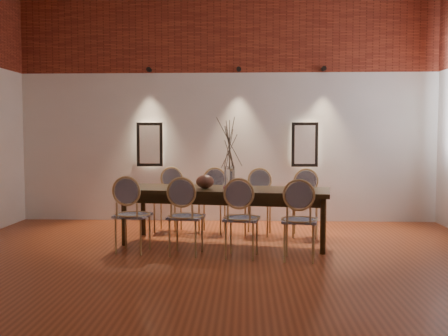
{
  "coord_description": "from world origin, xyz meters",
  "views": [
    {
      "loc": [
        0.32,
        -5.34,
        1.48
      ],
      "look_at": [
        0.05,
        1.23,
        1.05
      ],
      "focal_mm": 42.0,
      "sensor_mm": 36.0,
      "label": 1
    }
  ],
  "objects_px": {
    "chair_near_d": "(300,220)",
    "chair_far_a": "(168,200)",
    "chair_near_b": "(186,217)",
    "chair_near_a": "(133,215)",
    "chair_far_c": "(258,203)",
    "chair_far_d": "(305,204)",
    "dining_table": "(225,216)",
    "book": "(234,187)",
    "chair_near_c": "(242,218)",
    "vase": "(229,177)",
    "chair_far_b": "(212,202)",
    "bowl": "(205,182)"
  },
  "relations": [
    {
      "from": "chair_near_d",
      "to": "chair_far_a",
      "type": "height_order",
      "value": "same"
    },
    {
      "from": "chair_near_b",
      "to": "chair_near_a",
      "type": "bearing_deg",
      "value": 180.0
    },
    {
      "from": "chair_far_c",
      "to": "chair_far_d",
      "type": "bearing_deg",
      "value": 180.0
    },
    {
      "from": "chair_far_d",
      "to": "chair_far_c",
      "type": "bearing_deg",
      "value": -0.0
    },
    {
      "from": "dining_table",
      "to": "chair_near_a",
      "type": "xyz_separation_m",
      "value": [
        -1.13,
        -0.55,
        0.09
      ]
    },
    {
      "from": "book",
      "to": "chair_near_d",
      "type": "bearing_deg",
      "value": -48.34
    },
    {
      "from": "chair_far_a",
      "to": "chair_near_d",
      "type": "bearing_deg",
      "value": 145.02
    },
    {
      "from": "chair_near_c",
      "to": "vase",
      "type": "height_order",
      "value": "vase"
    },
    {
      "from": "chair_far_b",
      "to": "chair_far_d",
      "type": "distance_m",
      "value": 1.38
    },
    {
      "from": "dining_table",
      "to": "chair_near_b",
      "type": "distance_m",
      "value": 0.81
    },
    {
      "from": "chair_near_c",
      "to": "bowl",
      "type": "relative_size",
      "value": 3.92
    },
    {
      "from": "chair_near_b",
      "to": "chair_far_d",
      "type": "xyz_separation_m",
      "value": [
        1.59,
        1.21,
        0.0
      ]
    },
    {
      "from": "dining_table",
      "to": "bowl",
      "type": "bearing_deg",
      "value": -169.37
    },
    {
      "from": "dining_table",
      "to": "vase",
      "type": "relative_size",
      "value": 9.18
    },
    {
      "from": "chair_near_a",
      "to": "bowl",
      "type": "relative_size",
      "value": 3.92
    },
    {
      "from": "dining_table",
      "to": "chair_near_c",
      "type": "relative_size",
      "value": 2.93
    },
    {
      "from": "chair_far_d",
      "to": "chair_far_a",
      "type": "bearing_deg",
      "value": -0.0
    },
    {
      "from": "dining_table",
      "to": "chair_far_c",
      "type": "relative_size",
      "value": 2.93
    },
    {
      "from": "chair_near_b",
      "to": "chair_near_c",
      "type": "distance_m",
      "value": 0.69
    },
    {
      "from": "vase",
      "to": "chair_far_c",
      "type": "bearing_deg",
      "value": 59.18
    },
    {
      "from": "chair_far_a",
      "to": "vase",
      "type": "distance_m",
      "value": 1.38
    },
    {
      "from": "dining_table",
      "to": "chair_near_a",
      "type": "height_order",
      "value": "chair_near_a"
    },
    {
      "from": "chair_near_d",
      "to": "chair_far_b",
      "type": "relative_size",
      "value": 1.0
    },
    {
      "from": "chair_near_a",
      "to": "vase",
      "type": "bearing_deg",
      "value": 33.58
    },
    {
      "from": "bowl",
      "to": "book",
      "type": "xyz_separation_m",
      "value": [
        0.39,
        0.01,
        -0.07
      ]
    },
    {
      "from": "chair_near_d",
      "to": "chair_far_c",
      "type": "bearing_deg",
      "value": 115.47
    },
    {
      "from": "chair_far_b",
      "to": "chair_far_d",
      "type": "bearing_deg",
      "value": 180.0
    },
    {
      "from": "vase",
      "to": "chair_near_a",
      "type": "bearing_deg",
      "value": -155.48
    },
    {
      "from": "chair_near_b",
      "to": "dining_table",
      "type": "bearing_deg",
      "value": 64.53
    },
    {
      "from": "chair_far_b",
      "to": "chair_far_d",
      "type": "relative_size",
      "value": 1.0
    },
    {
      "from": "chair_near_c",
      "to": "chair_far_d",
      "type": "relative_size",
      "value": 1.0
    },
    {
      "from": "vase",
      "to": "chair_far_b",
      "type": "bearing_deg",
      "value": 109.9
    },
    {
      "from": "chair_far_c",
      "to": "bowl",
      "type": "xyz_separation_m",
      "value": [
        -0.72,
        -0.67,
        0.37
      ]
    },
    {
      "from": "chair_near_c",
      "to": "chair_far_a",
      "type": "relative_size",
      "value": 1.0
    },
    {
      "from": "chair_far_a",
      "to": "chair_far_c",
      "type": "distance_m",
      "value": 1.38
    },
    {
      "from": "chair_far_b",
      "to": "chair_near_c",
      "type": "bearing_deg",
      "value": 115.47
    },
    {
      "from": "dining_table",
      "to": "vase",
      "type": "height_order",
      "value": "vase"
    },
    {
      "from": "chair_near_c",
      "to": "vase",
      "type": "distance_m",
      "value": 0.89
    },
    {
      "from": "chair_far_d",
      "to": "book",
      "type": "bearing_deg",
      "value": 37.37
    },
    {
      "from": "chair_near_a",
      "to": "chair_far_b",
      "type": "relative_size",
      "value": 1.0
    },
    {
      "from": "dining_table",
      "to": "chair_near_d",
      "type": "relative_size",
      "value": 2.93
    },
    {
      "from": "chair_far_b",
      "to": "vase",
      "type": "bearing_deg",
      "value": 118.97
    },
    {
      "from": "chair_near_a",
      "to": "bowl",
      "type": "xyz_separation_m",
      "value": [
        0.86,
        0.54,
        0.37
      ]
    },
    {
      "from": "dining_table",
      "to": "bowl",
      "type": "xyz_separation_m",
      "value": [
        -0.27,
        -0.01,
        0.46
      ]
    },
    {
      "from": "chair_far_c",
      "to": "vase",
      "type": "distance_m",
      "value": 0.89
    },
    {
      "from": "chair_far_c",
      "to": "bowl",
      "type": "height_order",
      "value": "chair_far_c"
    },
    {
      "from": "dining_table",
      "to": "chair_far_a",
      "type": "xyz_separation_m",
      "value": [
        -0.91,
        0.88,
        0.09
      ]
    },
    {
      "from": "chair_near_c",
      "to": "chair_far_b",
      "type": "xyz_separation_m",
      "value": [
        -0.45,
        1.54,
        0.0
      ]
    },
    {
      "from": "chair_near_a",
      "to": "chair_near_b",
      "type": "height_order",
      "value": "same"
    },
    {
      "from": "chair_near_b",
      "to": "vase",
      "type": "bearing_deg",
      "value": 61.03
    }
  ]
}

